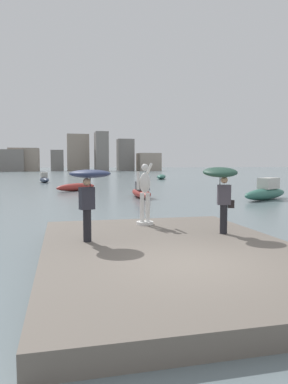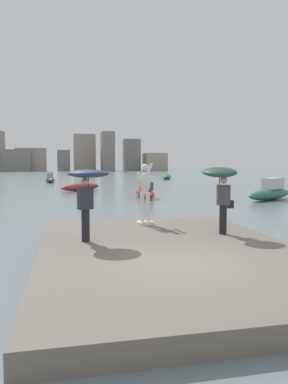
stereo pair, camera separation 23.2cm
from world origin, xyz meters
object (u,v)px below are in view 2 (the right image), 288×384
boat_leftward (81,187)px  boat_rightward (145,192)px  onlooker_left (88,183)px  boat_near (270,192)px  boat_far (167,177)px  onlooker_right (221,181)px  statue_white_figure (145,195)px  boat_mid (50,179)px

boat_leftward → boat_rightward: (4.47, -7.77, 0.08)m
onlooker_left → boat_near: onlooker_left is taller
boat_leftward → boat_near: bearing=-41.5°
boat_far → boat_leftward: boat_far is taller
boat_rightward → onlooker_right: bearing=-93.9°
onlooker_left → boat_leftward: onlooker_left is taller
statue_white_figure → boat_rightward: (2.96, 13.85, -0.98)m
onlooker_left → boat_rightward: bearing=72.7°
onlooker_left → boat_leftward: bearing=88.7°
boat_leftward → statue_white_figure: bearing=-86.0°
statue_white_figure → boat_leftward: (-1.51, 21.62, -1.06)m
boat_far → boat_leftward: 26.81m
statue_white_figure → onlooker_left: 3.12m
boat_leftward → onlooker_left: bearing=-91.3°
onlooker_left → boat_far: (15.12, 46.41, -1.59)m
boat_mid → boat_far: boat_mid is taller
boat_near → boat_rightward: size_ratio=1.06×
onlooker_left → boat_near: size_ratio=0.38×
onlooker_left → boat_mid: onlooker_left is taller
onlooker_left → boat_mid: 39.91m
statue_white_figure → onlooker_right: size_ratio=1.04×
onlooker_right → boat_mid: (-6.96, 39.59, -1.52)m
boat_far → boat_leftward: size_ratio=1.06×
boat_near → boat_far: bearing=86.8°
onlooker_right → boat_rightward: size_ratio=0.43×
onlooker_left → onlooker_right: bearing=2.6°
boat_leftward → boat_mid: bearing=102.7°
statue_white_figure → boat_leftward: bearing=94.0°
statue_white_figure → onlooker_right: bearing=-48.2°
statue_white_figure → onlooker_right: statue_white_figure is taller
onlooker_left → boat_near: 18.38m
statue_white_figure → boat_leftward: 21.70m
onlooker_right → boat_near: 15.64m
statue_white_figure → boat_far: statue_white_figure is taller
statue_white_figure → onlooker_right: (1.87, -2.09, 0.58)m
onlooker_left → onlooker_right: onlooker_right is taller
boat_mid → boat_leftward: boat_mid is taller
onlooker_right → boat_leftward: (-3.38, 23.71, -1.64)m
onlooker_right → boat_far: bearing=76.4°
onlooker_right → boat_near: size_ratio=0.40×
onlooker_left → boat_far: bearing=72.0°
onlooker_left → boat_rightward: 16.96m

